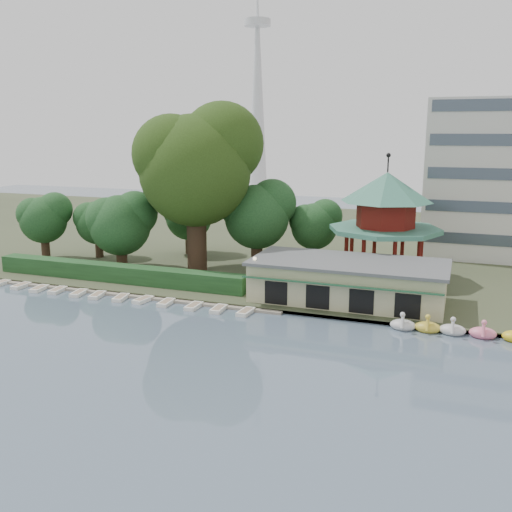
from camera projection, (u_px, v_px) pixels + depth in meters
The scene contains 13 objects.
ground_plane at pixel (137, 380), 38.57m from camera, with size 220.00×220.00×0.00m, color slate.
shore at pixel (320, 240), 86.22m from camera, with size 220.00×70.00×0.40m, color #424930.
embankment at pixel (234, 305), 54.40m from camera, with size 220.00×0.60×0.30m, color gray.
dock at pixel (125, 294), 58.33m from camera, with size 34.00×1.60×0.24m, color gray.
boathouse at pixel (348, 280), 54.87m from camera, with size 18.60×9.39×3.90m.
pavilion at pixel (386, 215), 62.29m from camera, with size 12.40×12.40×13.50m.
broadcast_tower at pixel (257, 71), 173.68m from camera, with size 8.00×8.00×96.00m.
hedge at pixel (118, 273), 62.11m from camera, with size 30.00×2.00×1.80m, color #224D23.
lamp_post at pixel (255, 270), 54.77m from camera, with size 0.36×0.36×4.28m.
big_tree at pixel (197, 162), 64.58m from camera, with size 14.00×13.05×19.38m.
small_trees at pixel (178, 217), 69.93m from camera, with size 39.34×16.78×10.51m.
swan_boats at pixel (506, 336), 45.71m from camera, with size 17.53×2.09×1.92m.
moored_rowboats at pixel (111, 296), 57.24m from camera, with size 29.93×2.64×0.36m.
Camera 1 is at (19.83, -30.92, 16.54)m, focal length 40.00 mm.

